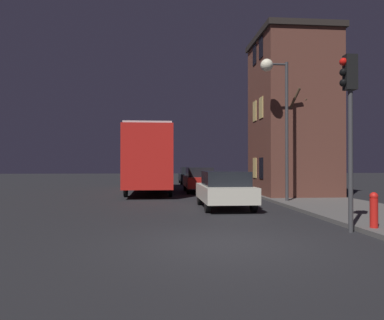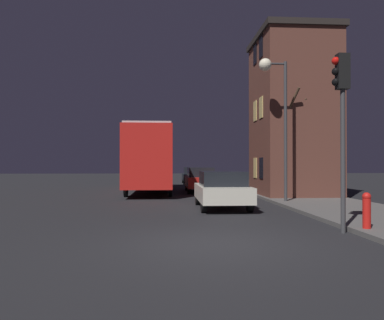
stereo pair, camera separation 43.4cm
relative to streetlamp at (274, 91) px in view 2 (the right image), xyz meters
The scene contains 10 objects.
ground_plane 10.01m from the streetlamp, 114.79° to the right, with size 120.00×120.00×0.00m, color black.
brick_building 4.11m from the streetlamp, 59.84° to the left, with size 3.97×4.80×8.56m.
streetlamp is the anchor object (origin of this frame).
traffic_light 7.11m from the streetlamp, 92.10° to the right, with size 0.43×0.24×4.54m.
bare_tree 2.97m from the streetlamp, 55.22° to the left, with size 1.09×1.70×5.18m.
bus 9.69m from the streetlamp, 127.41° to the left, with size 2.55×10.77×3.86m.
car_near_lane 5.11m from the streetlamp, 148.64° to the right, with size 1.86×3.96×1.46m.
car_mid_lane 8.54m from the streetlamp, 110.55° to the left, with size 1.70×4.23×1.53m.
car_far_lane 17.28m from the streetlamp, 98.34° to the left, with size 1.72×4.06×1.47m.
fire_hydrant 8.23m from the streetlamp, 87.23° to the right, with size 0.21×0.21×0.91m.
Camera 2 is at (-1.02, -8.17, 1.75)m, focal length 35.00 mm.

